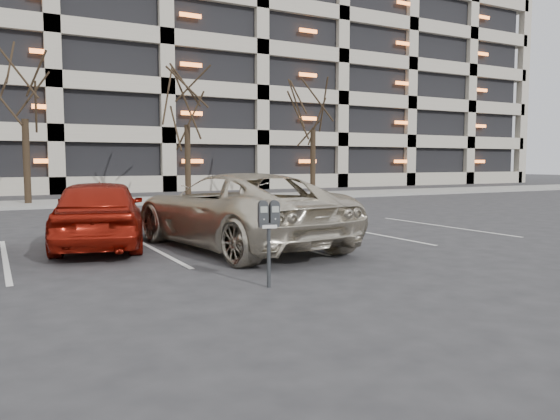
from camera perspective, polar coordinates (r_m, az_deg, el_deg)
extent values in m
plane|color=#28282B|center=(10.30, -2.31, -5.20)|extent=(140.00, 140.00, 0.00)
cube|color=gray|center=(25.58, -18.08, 0.80)|extent=(80.00, 4.00, 0.12)
cube|color=silver|center=(11.58, -26.79, -4.57)|extent=(0.10, 5.20, 0.00)
cube|color=silver|center=(11.96, -13.23, -3.88)|extent=(0.10, 5.20, 0.00)
cube|color=silver|center=(12.95, -1.15, -3.07)|extent=(0.10, 5.20, 0.00)
cube|color=silver|center=(14.42, 8.83, -2.30)|extent=(0.10, 5.20, 0.00)
cube|color=silver|center=(16.24, 16.76, -1.64)|extent=(0.10, 5.20, 0.00)
cube|color=black|center=(46.70, -7.36, 13.80)|extent=(49.92, 19.20, 18.00)
cylinder|color=black|center=(25.17, -24.95, 4.50)|extent=(0.28, 0.28, 3.62)
cylinder|color=black|center=(26.50, -9.61, 4.88)|extent=(0.28, 0.28, 3.60)
cylinder|color=black|center=(29.47, 3.45, 4.89)|extent=(0.28, 0.28, 3.54)
cylinder|color=black|center=(7.97, -1.18, -4.92)|extent=(0.06, 0.06, 0.90)
cube|color=black|center=(7.91, -1.19, -1.57)|extent=(0.31, 0.16, 0.06)
cube|color=silver|center=(7.85, -1.08, -1.75)|extent=(0.22, 0.05, 0.05)
cube|color=gray|center=(7.80, -1.67, 0.04)|extent=(0.11, 0.03, 0.09)
cube|color=gray|center=(7.85, -0.47, 0.07)|extent=(0.11, 0.03, 0.09)
imported|color=beige|center=(11.75, -4.52, -0.01)|extent=(3.41, 6.07, 1.60)
cube|color=#FF5F05|center=(10.64, -4.11, 3.80)|extent=(0.10, 0.20, 0.01)
imported|color=maroon|center=(12.26, -18.32, -0.26)|extent=(2.74, 4.72, 1.51)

